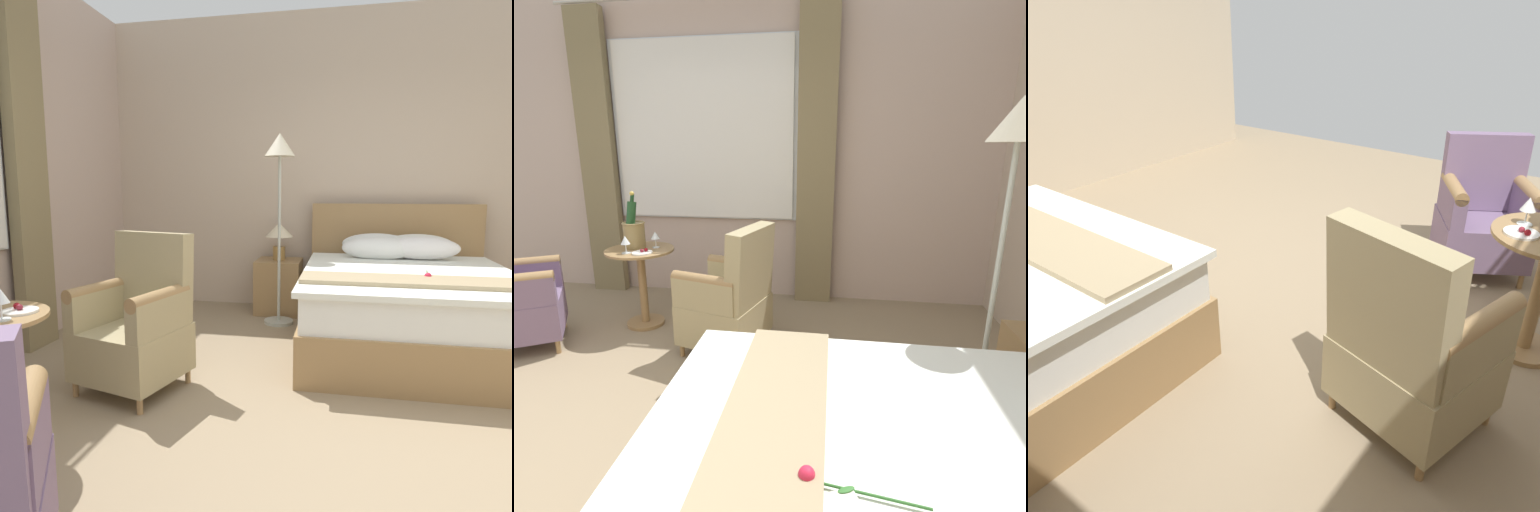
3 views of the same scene
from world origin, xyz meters
TOP-DOWN VIEW (x-y plane):
  - ground_plane at (0.00, 0.00)m, footprint 7.17×7.17m
  - wine_glass_near_bucket at (-1.56, -0.37)m, footprint 0.08×0.08m
  - snack_plate at (-1.58, -0.24)m, footprint 0.17×0.17m
  - armchair_by_window at (-1.38, 0.55)m, footprint 0.71×0.71m
  - armchair_facing_bed at (-1.18, -1.11)m, footprint 0.75×0.74m

SIDE VIEW (x-z plane):
  - ground_plane at x=0.00m, z-range 0.00..0.00m
  - armchair_facing_bed at x=-1.18m, z-range -0.06..0.87m
  - armchair_by_window at x=-1.38m, z-range -0.09..0.91m
  - snack_plate at x=-1.58m, z-range 0.69..0.73m
  - wine_glass_near_bucket at x=-1.56m, z-range 0.73..0.88m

